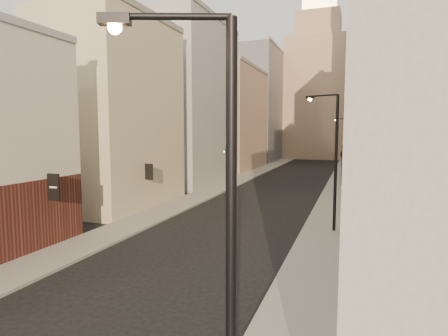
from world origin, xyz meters
TOP-DOWN VIEW (x-y plane):
  - sidewalk_left at (-6.50, 55.00)m, footprint 3.00×140.00m
  - sidewalk_right at (6.50, 55.00)m, footprint 3.00×140.00m
  - left_bldg_beige at (-12.00, 26.00)m, footprint 8.00×12.00m
  - left_bldg_grey at (-12.00, 42.00)m, footprint 8.00×16.00m
  - left_bldg_tan at (-12.00, 60.00)m, footprint 8.00×18.00m
  - left_bldg_wingrid at (-12.00, 80.00)m, footprint 8.00×20.00m
  - right_bldg_beige at (12.00, 30.00)m, footprint 8.00×16.00m
  - right_bldg_wingrid at (12.00, 50.00)m, footprint 8.00×20.00m
  - highrise at (18.00, 78.00)m, footprint 21.00×23.00m
  - clock_tower at (-1.00, 92.00)m, footprint 14.00×14.00m
  - white_tower at (10.00, 78.00)m, footprint 8.00×8.00m
  - streetlamp_near at (6.01, 3.92)m, footprint 2.15×0.94m
  - streetlamp_mid at (6.81, 23.15)m, footprint 2.22×1.10m
  - streetlamp_far at (7.09, 52.55)m, footprint 2.17×0.54m
  - traffic_light_left at (-6.05, 39.26)m, footprint 0.56×0.46m
  - traffic_light_right at (6.75, 44.49)m, footprint 0.78×0.78m

SIDE VIEW (x-z plane):
  - sidewalk_left at x=-6.50m, z-range 0.00..0.15m
  - sidewalk_right at x=6.50m, z-range 0.00..0.15m
  - traffic_light_left at x=-6.05m, z-range 1.15..6.15m
  - traffic_light_right at x=6.75m, z-range 1.41..6.41m
  - streetlamp_far at x=7.09m, z-range 0.59..8.93m
  - streetlamp_near at x=6.01m, z-range 0.61..9.19m
  - streetlamp_mid at x=6.81m, z-range 0.64..9.65m
  - left_bldg_beige at x=-12.00m, z-range 0.00..16.00m
  - left_bldg_tan at x=-12.00m, z-range 0.00..17.00m
  - left_bldg_grey at x=-12.00m, z-range 0.00..20.00m
  - right_bldg_beige at x=12.00m, z-range 0.00..20.00m
  - left_bldg_wingrid at x=-12.00m, z-range 0.00..24.00m
  - right_bldg_wingrid at x=12.00m, z-range 0.00..26.00m
  - clock_tower at x=-1.00m, z-range -4.82..40.08m
  - white_tower at x=10.00m, z-range -2.14..39.36m
  - highrise at x=18.00m, z-range 0.06..51.26m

